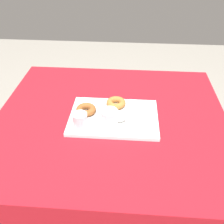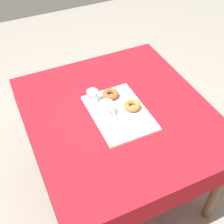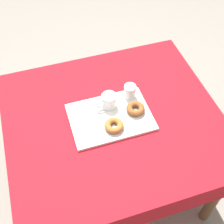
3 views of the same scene
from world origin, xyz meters
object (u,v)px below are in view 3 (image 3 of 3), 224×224
Objects in this scene: dining_table at (114,128)px; donut_plate_left at (135,111)px; tea_mug_left at (109,101)px; donut_plate_right at (114,128)px; serving_tray at (110,117)px; teaspoon_near at (86,124)px; water_glass_near at (130,92)px; sugar_donut_left at (136,109)px; sugar_donut_right at (114,125)px.

dining_table is 10.32× the size of donut_plate_left.
donut_plate_right is at bearing -98.17° from tea_mug_left.
serving_tray is 3.57× the size of tea_mug_left.
teaspoon_near is (-0.16, -0.00, 0.11)m from dining_table.
dining_table is 10.32× the size of donut_plate_right.
water_glass_near reaches higher than sugar_donut_left.
water_glass_near is at bearing 35.27° from serving_tray.
serving_tray is 0.09m from tea_mug_left.
serving_tray is 3.86× the size of donut_plate_left.
teaspoon_near is at bearing 152.60° from sugar_donut_right.
sugar_donut_left reaches higher than serving_tray.
dining_table is at bearing 73.16° from sugar_donut_right.
teaspoon_near is at bearing -174.70° from serving_tray.
donut_plate_right is (-0.02, -0.07, 0.11)m from dining_table.
teaspoon_near reaches higher than donut_plate_right.
water_glass_near is (0.14, 0.03, -0.00)m from tea_mug_left.
tea_mug_left is 0.19m from teaspoon_near.
water_glass_near reaches higher than serving_tray.
water_glass_near reaches higher than teaspoon_near.
dining_table is at bearing 73.16° from donut_plate_right.
donut_plate_left is at bearing -93.81° from water_glass_near.
dining_table is at bearing 178.46° from sugar_donut_left.
sugar_donut_right is (-0.02, -0.16, -0.02)m from tea_mug_left.
serving_tray is 0.14m from teaspoon_near.
water_glass_near is at bearing 50.35° from sugar_donut_right.
water_glass_near is at bearing 50.35° from donut_plate_right.
dining_table is 0.19m from sugar_donut_left.
water_glass_near is 0.32m from teaspoon_near.
donut_plate_right is (-0.16, -0.19, -0.03)m from water_glass_near.
sugar_donut_left is at bearing -93.81° from water_glass_near.
teaspoon_near is at bearing -178.78° from dining_table.
tea_mug_left reaches higher than sugar_donut_left.
serving_tray is at bearing 174.74° from sugar_donut_left.
tea_mug_left is 1.51× the size of water_glass_near.
water_glass_near reaches higher than donut_plate_left.
sugar_donut_right reaches higher than dining_table.
water_glass_near is 0.25m from donut_plate_right.
serving_tray is at bearing -144.73° from water_glass_near.
dining_table is 0.15m from sugar_donut_right.
sugar_donut_right is 0.83× the size of teaspoon_near.
donut_plate_left is 0.93× the size of teaspoon_near.
water_glass_near is 0.81× the size of sugar_donut_right.
water_glass_near reaches higher than dining_table.
water_glass_near is 0.71× the size of donut_plate_right.
sugar_donut_left is 0.17m from sugar_donut_right.
teaspoon_near is (-0.14, -0.01, 0.01)m from serving_tray.
tea_mug_left is 0.14m from water_glass_near.
serving_tray is at bearing 85.65° from donut_plate_right.
sugar_donut_left reaches higher than donut_plate_left.
teaspoon_near is at bearing 179.99° from sugar_donut_left.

